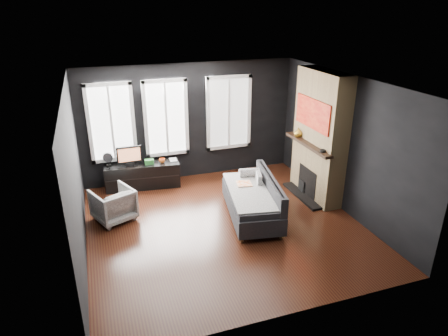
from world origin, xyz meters
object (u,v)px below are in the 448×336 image
object	(u,v)px
monitor	(129,154)
sofa	(252,198)
mantel_vase	(298,132)
armchair	(113,203)
book	(169,156)
media_console	(143,175)
mug	(162,160)

from	to	relation	value
monitor	sofa	bearing A→B (deg)	-46.86
sofa	mantel_vase	size ratio (longest dim) A/B	9.81
armchair	book	bearing A→B (deg)	-159.74
sofa	media_console	size ratio (longest dim) A/B	1.17
sofa	book	world-z (taller)	sofa
sofa	armchair	world-z (taller)	sofa
armchair	book	distance (m)	1.94
monitor	mantel_vase	world-z (taller)	mantel_vase
mantel_vase	sofa	bearing A→B (deg)	-147.87
sofa	mug	bearing A→B (deg)	134.89
monitor	book	xyz separation A→B (m)	(0.89, -0.02, -0.14)
monitor	mantel_vase	xyz separation A→B (m)	(3.51, -1.19, 0.51)
mug	mantel_vase	bearing A→B (deg)	-21.08
armchair	mantel_vase	distance (m)	4.12
armchair	monitor	distance (m)	1.50
book	sofa	bearing A→B (deg)	-60.12
book	armchair	bearing A→B (deg)	-136.33
sofa	media_console	distance (m)	2.77
armchair	media_console	xyz separation A→B (m)	(0.75, 1.34, -0.08)
mug	mantel_vase	xyz separation A→B (m)	(2.81, -1.08, 0.69)
mug	monitor	bearing A→B (deg)	171.43
armchair	mug	xyz separation A→B (m)	(1.19, 1.23, 0.27)
mug	book	world-z (taller)	book
armchair	monitor	size ratio (longest dim) A/B	1.29
book	mantel_vase	bearing A→B (deg)	-24.05
armchair	monitor	world-z (taller)	monitor
sofa	mug	size ratio (longest dim) A/B	14.54
media_console	monitor	distance (m)	0.59
media_console	book	xyz separation A→B (m)	(0.63, -0.02, 0.40)
armchair	media_console	bearing A→B (deg)	-142.65
mug	armchair	bearing A→B (deg)	-134.08
sofa	mug	world-z (taller)	sofa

